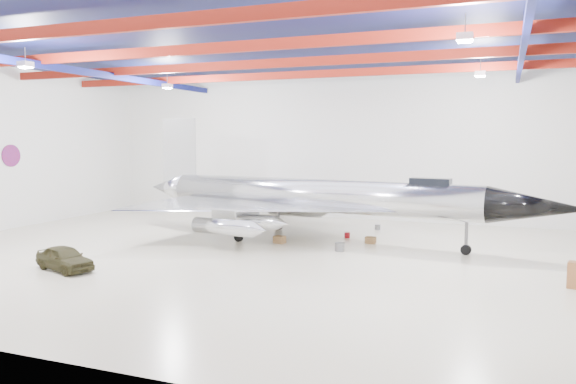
% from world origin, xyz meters
% --- Properties ---
extents(floor, '(40.00, 40.00, 0.00)m').
position_xyz_m(floor, '(0.00, 0.00, 0.00)').
color(floor, beige).
rests_on(floor, ground).
extents(wall_back, '(40.00, 0.00, 40.00)m').
position_xyz_m(wall_back, '(0.00, 15.00, 5.50)').
color(wall_back, silver).
rests_on(wall_back, floor).
extents(ceiling, '(40.00, 40.00, 0.00)m').
position_xyz_m(ceiling, '(0.00, 0.00, 11.00)').
color(ceiling, '#0A0F38').
rests_on(ceiling, wall_back).
extents(ceiling_structure, '(39.50, 29.50, 1.08)m').
position_xyz_m(ceiling_structure, '(0.00, 0.00, 10.32)').
color(ceiling_structure, maroon).
rests_on(ceiling_structure, ceiling).
extents(wall_roundel, '(0.10, 1.50, 1.50)m').
position_xyz_m(wall_roundel, '(-19.94, 2.00, 5.00)').
color(wall_roundel, '#B21414').
rests_on(wall_roundel, wall_left).
extents(jet_aircraft, '(27.59, 17.52, 7.53)m').
position_xyz_m(jet_aircraft, '(0.80, 5.15, 2.47)').
color(jet_aircraft, silver).
rests_on(jet_aircraft, floor).
extents(jeep, '(3.67, 2.34, 1.16)m').
position_xyz_m(jeep, '(-7.70, -6.41, 0.58)').
color(jeep, '#333019').
rests_on(jeep, floor).
extents(toolbox_red, '(0.39, 0.32, 0.27)m').
position_xyz_m(toolbox_red, '(-4.68, 6.10, 0.14)').
color(toolbox_red, '#A61018').
rests_on(toolbox_red, floor).
extents(engine_drum, '(0.67, 0.67, 0.47)m').
position_xyz_m(engine_drum, '(3.12, 2.58, 0.24)').
color(engine_drum, '#59595B').
rests_on(engine_drum, floor).
extents(parts_bin, '(0.62, 0.52, 0.40)m').
position_xyz_m(parts_bin, '(4.19, 5.43, 0.20)').
color(parts_bin, olive).
rests_on(parts_bin, floor).
extents(crate_small, '(0.38, 0.34, 0.23)m').
position_xyz_m(crate_small, '(-4.85, 7.87, 0.11)').
color(crate_small, '#59595B').
rests_on(crate_small, floor).
extents(tool_chest, '(0.42, 0.42, 0.32)m').
position_xyz_m(tool_chest, '(2.39, 6.82, 0.16)').
color(tool_chest, '#A61018').
rests_on(tool_chest, floor).
extents(oil_barrel, '(0.72, 0.63, 0.44)m').
position_xyz_m(oil_barrel, '(-0.85, 3.56, 0.22)').
color(oil_barrel, olive).
rests_on(oil_barrel, floor).
extents(spares_box, '(0.46, 0.46, 0.34)m').
position_xyz_m(spares_box, '(3.50, 10.54, 0.17)').
color(spares_box, '#59595B').
rests_on(spares_box, floor).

